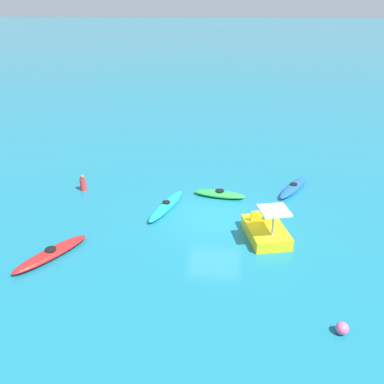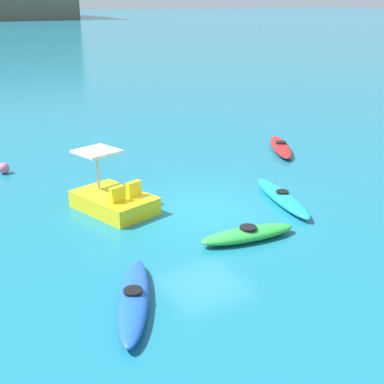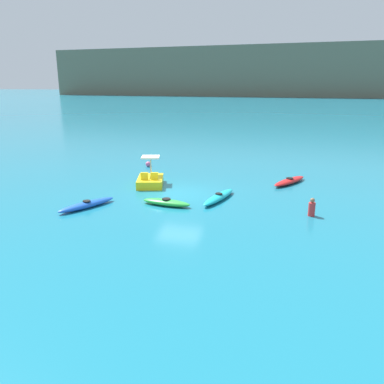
{
  "view_description": "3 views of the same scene",
  "coord_description": "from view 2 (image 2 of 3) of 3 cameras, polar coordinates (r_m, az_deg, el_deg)",
  "views": [
    {
      "loc": [
        -0.76,
        15.86,
        8.87
      ],
      "look_at": [
        1.27,
        -1.7,
        0.45
      ],
      "focal_mm": 37.0,
      "sensor_mm": 36.0,
      "label": 1
    },
    {
      "loc": [
        -7.55,
        -11.81,
        5.79
      ],
      "look_at": [
        -0.02,
        0.63,
        0.39
      ],
      "focal_mm": 48.77,
      "sensor_mm": 36.0,
      "label": 2
    },
    {
      "loc": [
        5.53,
        -20.38,
        6.1
      ],
      "look_at": [
        1.1,
        -1.47,
        0.58
      ],
      "focal_mm": 36.24,
      "sensor_mm": 36.0,
      "label": 3
    }
  ],
  "objects": [
    {
      "name": "kayak_red",
      "position": [
        21.51,
        9.67,
        4.9
      ],
      "size": [
        2.27,
        3.18,
        0.37
      ],
      "color": "red",
      "rests_on": "ground_plane"
    },
    {
      "name": "ground_plane",
      "position": [
        15.17,
        1.28,
        -2.08
      ],
      "size": [
        600.0,
        600.0,
        0.0
      ],
      "primitive_type": "plane",
      "color": "#19728C"
    },
    {
      "name": "kayak_cyan",
      "position": [
        15.97,
        9.81,
        -0.58
      ],
      "size": [
        1.51,
        3.5,
        0.37
      ],
      "color": "#19B7C6",
      "rests_on": "ground_plane"
    },
    {
      "name": "pedal_boat_yellow",
      "position": [
        15.27,
        -8.57,
        -0.8
      ],
      "size": [
        2.06,
        2.7,
        1.68
      ],
      "color": "yellow",
      "rests_on": "ground_plane"
    },
    {
      "name": "kayak_green",
      "position": [
        13.39,
        6.12,
        -4.6
      ],
      "size": [
        2.68,
        1.06,
        0.37
      ],
      "color": "green",
      "rests_on": "ground_plane"
    },
    {
      "name": "buoy_pink",
      "position": [
        19.52,
        -19.89,
        2.46
      ],
      "size": [
        0.39,
        0.39,
        0.39
      ],
      "primitive_type": "sphere",
      "color": "pink",
      "rests_on": "ground_plane"
    },
    {
      "name": "kayak_blue",
      "position": [
        10.7,
        -6.42,
        -11.52
      ],
      "size": [
        2.06,
        3.12,
        0.37
      ],
      "color": "blue",
      "rests_on": "ground_plane"
    }
  ]
}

